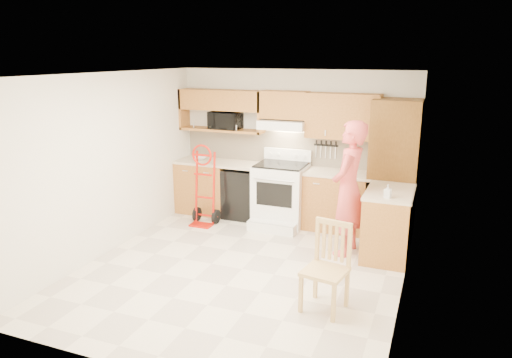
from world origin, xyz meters
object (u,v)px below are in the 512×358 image
Objects in this scene: range at (280,189)px; hand_truck at (203,189)px; dining_chair at (325,268)px; person at (348,189)px; microwave at (225,120)px.

range is 1.25m from hand_truck.
hand_truck is at bearing 152.20° from dining_chair.
person is at bearing -31.16° from range.
microwave is 0.44× the size of hand_truck.
microwave is 0.28× the size of person.
hand_truck is (-0.08, -0.74, -1.03)m from microwave.
range is (1.09, -0.30, -1.04)m from microwave.
microwave is at bearing 142.19° from dining_chair.
dining_chair is (0.08, -1.64, -0.45)m from person.
person reaches higher than microwave.
range is 1.00× the size of hand_truck.
microwave is at bearing -107.01° from person.
person is 1.71m from dining_chair.
person is at bearing -22.89° from microwave.
microwave is 1.27m from hand_truck.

